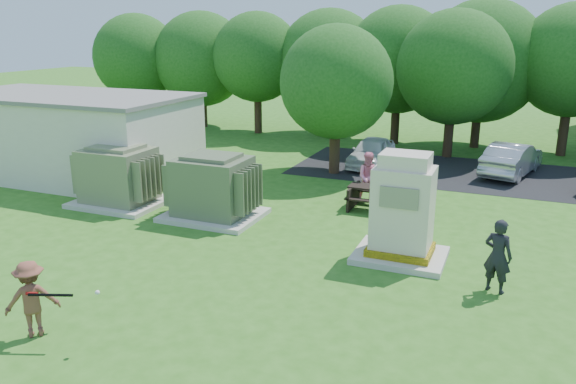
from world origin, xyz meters
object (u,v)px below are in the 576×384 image
at_px(person_at_picnic, 369,177).
at_px(car_silver_a, 512,159).
at_px(batter, 32,299).
at_px(generator_cabinet, 402,214).
at_px(transformer_right, 213,188).
at_px(person_by_generator, 498,256).
at_px(car_white, 372,152).
at_px(transformer_left, 119,177).
at_px(picnic_table, 377,195).

relative_size(person_at_picnic, car_silver_a, 0.43).
xyz_separation_m(batter, person_at_picnic, (3.85, 11.27, 0.10)).
relative_size(generator_cabinet, person_at_picnic, 1.62).
xyz_separation_m(batter, car_silver_a, (8.36, 17.16, -0.10)).
bearing_deg(transformer_right, batter, -87.56).
height_order(person_by_generator, car_silver_a, person_by_generator).
bearing_deg(batter, person_by_generator, 169.74).
relative_size(generator_cabinet, person_by_generator, 1.62).
distance_m(car_white, car_silver_a, 5.79).
bearing_deg(car_silver_a, transformer_left, 51.96).
bearing_deg(generator_cabinet, person_at_picnic, 114.04).
height_order(generator_cabinet, person_by_generator, generator_cabinet).
bearing_deg(batter, transformer_right, -131.35).
bearing_deg(car_white, transformer_right, -106.75).
bearing_deg(generator_cabinet, car_silver_a, 76.97).
xyz_separation_m(transformer_left, transformer_right, (3.70, 0.00, 0.00)).
xyz_separation_m(generator_cabinet, person_by_generator, (2.42, -1.10, -0.37)).
bearing_deg(person_at_picnic, batter, -124.55).
bearing_deg(person_at_picnic, car_silver_a, 36.91).
bearing_deg(transformer_left, car_white, 53.02).
bearing_deg(picnic_table, transformer_right, -149.23).
bearing_deg(generator_cabinet, car_white, 108.56).
xyz_separation_m(picnic_table, car_white, (-1.72, 6.04, 0.13)).
bearing_deg(person_at_picnic, transformer_left, -171.22).
xyz_separation_m(transformer_left, person_at_picnic, (7.88, 3.58, -0.09)).
bearing_deg(generator_cabinet, transformer_left, 173.94).
distance_m(person_at_picnic, car_white, 5.38).
height_order(person_by_generator, car_white, person_by_generator).
distance_m(picnic_table, car_white, 6.28).
relative_size(picnic_table, person_by_generator, 1.05).
height_order(person_at_picnic, car_white, person_at_picnic).
xyz_separation_m(car_white, car_silver_a, (5.75, 0.66, 0.05)).
bearing_deg(transformer_left, picnic_table, 18.36).
bearing_deg(person_by_generator, car_silver_a, -71.45).
height_order(transformer_left, batter, transformer_left).
bearing_deg(car_white, batter, -97.31).
relative_size(batter, person_at_picnic, 0.89).
xyz_separation_m(picnic_table, batter, (-4.33, -10.46, 0.29)).
relative_size(picnic_table, batter, 1.19).
distance_m(transformer_left, transformer_right, 3.70).
bearing_deg(car_silver_a, person_by_generator, 104.50).
xyz_separation_m(generator_cabinet, picnic_table, (-1.59, 3.83, -0.75)).
distance_m(generator_cabinet, picnic_table, 4.22).
bearing_deg(batter, person_at_picnic, -152.67).
distance_m(batter, car_silver_a, 19.08).
bearing_deg(car_silver_a, generator_cabinet, 91.53).
relative_size(person_by_generator, car_silver_a, 0.43).
height_order(transformer_left, transformer_right, same).
bearing_deg(person_at_picnic, generator_cabinet, -81.62).
distance_m(transformer_left, generator_cabinet, 10.01).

